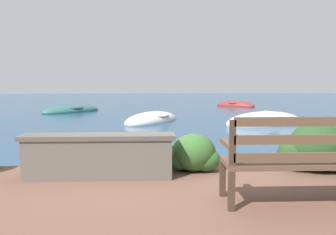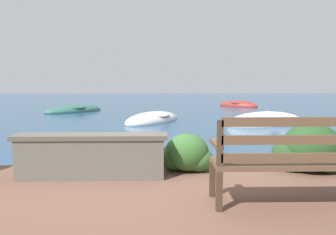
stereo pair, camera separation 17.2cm
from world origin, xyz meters
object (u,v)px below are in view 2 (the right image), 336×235
object	(u,v)px
park_bench	(294,158)
rowboat_nearest	(266,123)
mooring_buoy	(267,116)
rowboat_far	(74,111)
rowboat_mid	(153,120)
rowboat_outer	(238,106)

from	to	relation	value
park_bench	rowboat_nearest	world-z (taller)	park_bench
mooring_buoy	rowboat_far	bearing A→B (deg)	162.81
rowboat_mid	rowboat_nearest	bearing A→B (deg)	104.24
park_bench	rowboat_far	bearing A→B (deg)	113.06
rowboat_mid	mooring_buoy	xyz separation A→B (m)	(4.87, 1.49, 0.01)
rowboat_nearest	rowboat_far	world-z (taller)	rowboat_nearest
rowboat_nearest	mooring_buoy	xyz separation A→B (m)	(0.91, 2.63, 0.00)
park_bench	rowboat_mid	bearing A→B (deg)	100.11
rowboat_mid	rowboat_outer	distance (m)	9.28
park_bench	rowboat_far	distance (m)	14.55
rowboat_far	rowboat_outer	size ratio (longest dim) A/B	1.25
rowboat_nearest	rowboat_outer	xyz separation A→B (m)	(1.15, 8.89, -0.01)
rowboat_nearest	rowboat_mid	world-z (taller)	rowboat_nearest
rowboat_nearest	rowboat_far	xyz separation A→B (m)	(-8.05, 5.40, -0.01)
park_bench	mooring_buoy	world-z (taller)	park_bench
rowboat_far	mooring_buoy	world-z (taller)	rowboat_far
rowboat_mid	rowboat_far	distance (m)	5.90
rowboat_nearest	rowboat_outer	distance (m)	8.96
rowboat_outer	rowboat_mid	bearing A→B (deg)	-82.91
rowboat_nearest	rowboat_mid	xyz separation A→B (m)	(-3.96, 1.14, -0.01)
rowboat_mid	rowboat_far	xyz separation A→B (m)	(-4.09, 4.26, -0.00)
park_bench	rowboat_outer	distance (m)	17.20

